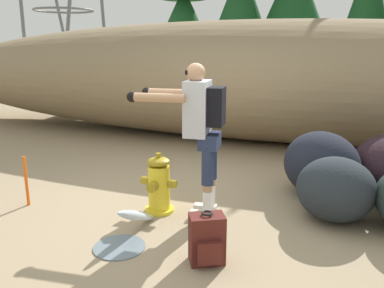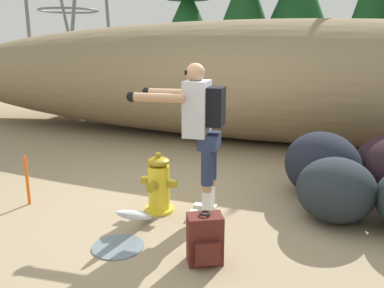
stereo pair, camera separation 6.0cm
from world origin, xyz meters
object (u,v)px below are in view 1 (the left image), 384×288
object	(u,v)px
spare_backpack	(207,240)
boulder_outlier	(336,189)
utility_worker	(199,122)
survey_stake	(26,181)
boulder_small	(321,164)
fire_hydrant	(159,185)

from	to	relation	value
spare_backpack	boulder_outlier	xyz separation A→B (m)	(1.02, 1.32, 0.13)
utility_worker	survey_stake	size ratio (longest dim) A/B	2.79
utility_worker	spare_backpack	xyz separation A→B (m)	(0.39, -0.91, -0.84)
utility_worker	survey_stake	world-z (taller)	utility_worker
boulder_small	fire_hydrant	bearing A→B (deg)	-145.83
boulder_outlier	survey_stake	xyz separation A→B (m)	(-3.42, -0.84, -0.05)
fire_hydrant	boulder_outlier	size ratio (longest dim) A/B	0.83
utility_worker	boulder_outlier	xyz separation A→B (m)	(1.41, 0.41, -0.71)
boulder_small	boulder_outlier	world-z (taller)	boulder_small
boulder_small	survey_stake	xyz separation A→B (m)	(-3.23, -1.52, -0.11)
fire_hydrant	utility_worker	size ratio (longest dim) A/B	0.41
fire_hydrant	utility_worker	distance (m)	0.88
boulder_small	survey_stake	size ratio (longest dim) A/B	1.69
spare_backpack	boulder_small	size ratio (longest dim) A/B	0.46
boulder_outlier	survey_stake	size ratio (longest dim) A/B	1.38
boulder_small	spare_backpack	bearing A→B (deg)	-112.87
utility_worker	spare_backpack	world-z (taller)	utility_worker
boulder_small	survey_stake	world-z (taller)	boulder_small
spare_backpack	boulder_small	distance (m)	2.17
boulder_outlier	spare_backpack	bearing A→B (deg)	-127.89
utility_worker	boulder_small	world-z (taller)	utility_worker
fire_hydrant	spare_backpack	distance (m)	1.20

